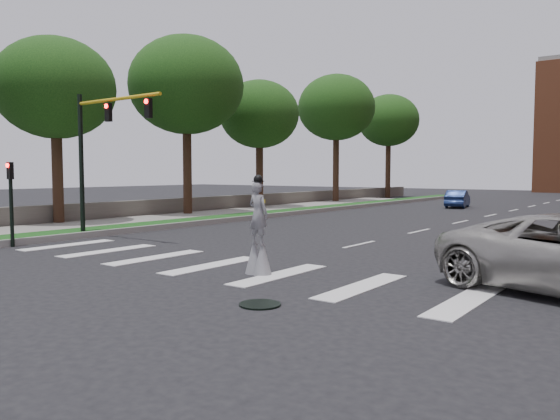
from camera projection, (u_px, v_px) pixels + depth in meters
name	position (u px, v px, depth m)	size (l,w,h in m)	color
ground_plane	(221.00, 275.00, 15.06)	(160.00, 160.00, 0.00)	black
grass_median	(295.00, 211.00, 37.90)	(2.00, 60.00, 0.25)	#124013
median_curb	(308.00, 212.00, 37.28)	(0.20, 60.00, 0.28)	gray
sidewalk_left	(154.00, 220.00, 31.69)	(4.00, 60.00, 0.18)	slate
stone_wall	(253.00, 201.00, 42.75)	(0.50, 56.00, 1.10)	#565149
manhole	(260.00, 304.00, 11.67)	(0.90, 0.90, 0.04)	black
traffic_signal	(98.00, 141.00, 22.99)	(5.30, 0.23, 6.20)	black
secondary_signal	(11.00, 196.00, 20.65)	(0.25, 0.21, 3.23)	black
stilt_performer	(258.00, 235.00, 15.16)	(0.84, 0.55, 2.78)	black
car_mid	(458.00, 199.00, 43.73)	(1.47, 4.22, 1.39)	navy
tree_1	(55.00, 89.00, 28.46)	(6.22, 6.22, 9.87)	black
tree_2	(186.00, 86.00, 34.68)	(7.32, 7.32, 11.48)	black
tree_3	(259.00, 115.00, 41.30)	(6.05, 6.05, 9.79)	black
tree_4	(336.00, 108.00, 49.73)	(7.05, 7.05, 11.72)	black
tree_5	(389.00, 121.00, 59.75)	(6.65, 6.65, 11.32)	black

